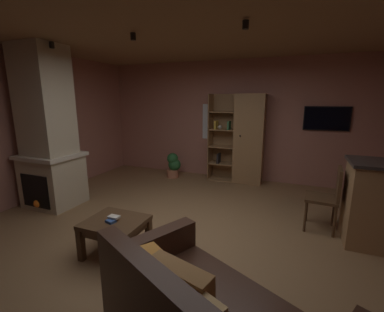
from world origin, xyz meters
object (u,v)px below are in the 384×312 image
Objects in this scene: table_book_1 at (114,217)px; dining_chair at (329,195)px; wall_mounted_tv at (327,119)px; coffee_table at (115,227)px; stone_fireplace at (48,137)px; table_book_0 at (111,221)px; bookshelf_cabinet at (245,140)px; potted_floor_plant at (173,165)px.

table_book_1 is 0.14× the size of dining_chair.
wall_mounted_tv is (0.07, 1.98, 0.91)m from dining_chair.
coffee_table is at bearing -124.53° from wall_mounted_tv.
stone_fireplace is at bearing 156.42° from table_book_1.
table_book_0 is (1.96, -0.91, -0.75)m from stone_fireplace.
bookshelf_cabinet is (2.86, 2.50, -0.25)m from stone_fireplace.
potted_floor_plant reaches higher than coffee_table.
stone_fireplace is 3.97× the size of coffee_table.
potted_floor_plant is at bearing 154.08° from dining_chair.
stone_fireplace is 2.31m from coffee_table.
dining_chair is at bearing 33.51° from coffee_table.
wall_mounted_tv is at bearing 7.69° from bookshelf_cabinet.
bookshelf_cabinet reaches higher than potted_floor_plant.
stone_fireplace is 25.95× the size of table_book_0.
dining_chair reaches higher than table_book_0.
dining_chair is (2.40, 1.58, 0.05)m from table_book_1.
coffee_table is at bearing -23.46° from stone_fireplace.
table_book_1 is (-0.01, -0.00, 0.13)m from coffee_table.
dining_chair is 2.18m from wall_mounted_tv.
table_book_0 is 4.49m from wall_mounted_tv.
table_book_1 is 4.44m from wall_mounted_tv.
table_book_1 is at bearing -76.98° from potted_floor_plant.
dining_chair is at bearing -49.90° from bookshelf_cabinet.
bookshelf_cabinet is at bearing 9.15° from potted_floor_plant.
stone_fireplace is 2.29m from table_book_0.
table_book_0 is at bearing -99.25° from coffee_table.
stone_fireplace reaches higher than potted_floor_plant.
potted_floor_plant reaches higher than table_book_1.
bookshelf_cabinet is at bearing 75.09° from coffee_table.
bookshelf_cabinet is at bearing 74.93° from table_book_1.
wall_mounted_tv reaches higher than dining_chair.
stone_fireplace is 1.38× the size of bookshelf_cabinet.
table_book_1 is (-0.90, -3.35, -0.48)m from bookshelf_cabinet.
dining_chair is at bearing 9.44° from stone_fireplace.
table_book_0 is 0.11× the size of dining_chair.
dining_chair is at bearing -91.91° from wall_mounted_tv.
table_book_1 is at bearing -23.58° from stone_fireplace.
coffee_table is 0.13m from table_book_1.
potted_floor_plant is (-0.72, 3.15, -0.15)m from table_book_0.
table_book_1 is (1.96, -0.86, -0.73)m from stone_fireplace.
wall_mounted_tv is (2.46, 3.62, 0.99)m from table_book_0.
table_book_1 is 3.18m from potted_floor_plant.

